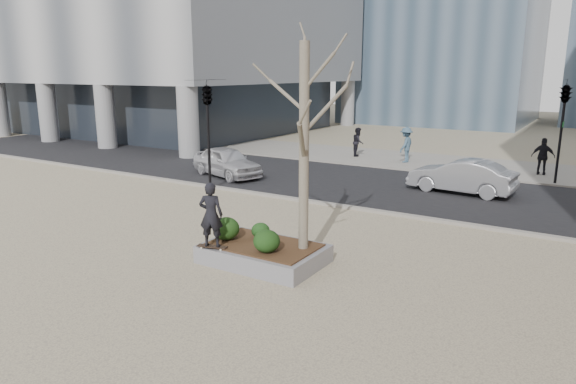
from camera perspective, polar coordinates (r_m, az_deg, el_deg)
The scene contains 18 objects.
ground at distance 13.93m, azimuth -6.13°, elevation -6.98°, with size 120.00×120.00×0.00m, color tan.
street at distance 22.35m, azimuth 9.74°, elevation 0.69°, with size 60.00×8.00×0.02m, color black.
far_sidewalk at distance 28.85m, azimuth 15.01°, elevation 3.25°, with size 60.00×6.00×0.02m, color gray.
planter at distance 13.29m, azimuth -2.72°, elevation -6.89°, with size 3.00×2.00×0.45m, color gray.
planter_mulch at distance 13.21m, azimuth -2.73°, elevation -5.89°, with size 2.70×1.70×0.04m, color #382314.
sycamore_tree at distance 12.24m, azimuth 1.81°, elevation 8.52°, with size 2.80×2.80×6.60m, color gray, non-canonical shape.
shrub_left at distance 13.56m, azimuth -6.89°, elevation -4.05°, with size 0.70×0.70×0.60m, color black.
shrub_middle at distance 13.62m, azimuth -3.07°, elevation -4.30°, with size 0.49×0.49×0.42m, color #123915.
shrub_right at distance 12.56m, azimuth -2.39°, elevation -5.48°, with size 0.66×0.66×0.56m, color #153310.
skateboard at distance 13.10m, azimuth -8.43°, elevation -6.11°, with size 0.78×0.20×0.07m, color black, non-canonical shape.
skateboarder at distance 12.85m, azimuth -8.56°, elevation -2.50°, with size 0.60×0.39×1.64m, color black.
police_car at distance 24.05m, azimuth -6.82°, elevation 3.36°, with size 1.62×4.03×1.37m, color silver.
car_silver at distance 21.73m, azimuth 18.70°, elevation 1.67°, with size 1.44×4.13×1.36m, color #9B9DA3.
pedestrian_a at distance 29.90m, azimuth 7.80°, elevation 5.54°, with size 0.80×0.62×1.65m, color black.
pedestrian_b at distance 28.32m, azimuth 12.96°, elevation 5.14°, with size 1.22×0.70×1.89m, color #405D73.
pedestrian_c at distance 27.01m, azimuth 26.49°, elevation 3.56°, with size 1.02×0.43×1.75m, color black.
traffic_light_near at distance 21.05m, azimuth -8.83°, elevation 6.14°, with size 0.60×2.48×4.50m, color black, non-canonical shape.
traffic_light_far at distance 25.06m, azimuth 28.07°, elevation 5.87°, with size 0.60×2.48×4.50m, color black, non-canonical shape.
Camera 1 is at (8.09, -10.28, 4.80)m, focal length 32.00 mm.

